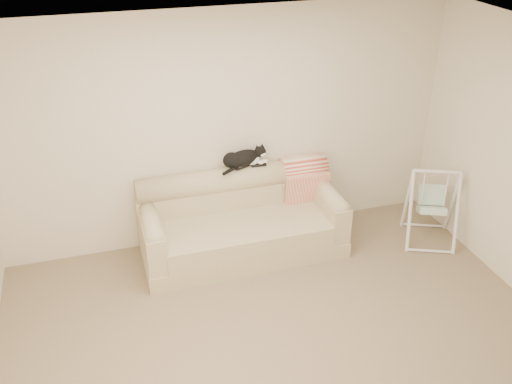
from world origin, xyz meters
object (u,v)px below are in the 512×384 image
at_px(tuxedo_cat, 243,158).
at_px(remote_b, 259,165).
at_px(sofa, 241,222).
at_px(baby_swing, 432,205).
at_px(remote_a, 242,167).

bearing_deg(tuxedo_cat, remote_b, -4.73).
relative_size(sofa, tuxedo_cat, 3.85).
bearing_deg(baby_swing, remote_a, 161.64).
relative_size(remote_a, tuxedo_cat, 0.32).
distance_m(remote_a, tuxedo_cat, 0.10).
distance_m(tuxedo_cat, baby_swing, 2.19).
bearing_deg(remote_a, sofa, -110.78).
relative_size(remote_b, baby_swing, 0.19).
relative_size(sofa, remote_b, 12.73).
bearing_deg(sofa, tuxedo_cat, 66.77).
xyz_separation_m(remote_a, baby_swing, (2.03, -0.67, -0.46)).
bearing_deg(sofa, remote_b, 38.97).
height_order(remote_a, tuxedo_cat, tuxedo_cat).
relative_size(sofa, baby_swing, 2.44).
height_order(sofa, remote_b, remote_b).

